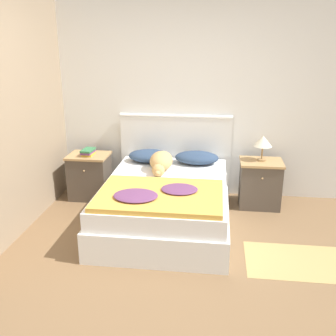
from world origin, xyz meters
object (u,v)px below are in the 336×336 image
(pillow_left, at_px, (150,156))
(pillow_right, at_px, (197,158))
(dog, at_px, (161,162))
(nightstand_right, at_px, (260,183))
(bed, at_px, (166,203))
(book_stack, at_px, (88,152))
(table_lamp, at_px, (263,142))
(nightstand_left, at_px, (90,176))

(pillow_left, height_order, pillow_right, same)
(dog, bearing_deg, nightstand_right, 12.13)
(bed, relative_size, book_stack, 7.85)
(pillow_left, bearing_deg, dog, -58.94)
(pillow_right, xyz_separation_m, table_lamp, (0.80, -0.03, 0.24))
(pillow_left, bearing_deg, nightstand_left, -175.93)
(nightstand_left, height_order, table_lamp, table_lamp)
(nightstand_left, relative_size, nightstand_right, 1.00)
(bed, distance_m, book_stack, 1.33)
(pillow_right, height_order, book_stack, book_stack)
(pillow_right, relative_size, dog, 0.88)
(nightstand_left, xyz_separation_m, book_stack, (0.01, -0.02, 0.34))
(dog, bearing_deg, nightstand_left, 165.29)
(bed, height_order, nightstand_left, nightstand_left)
(bed, height_order, nightstand_right, nightstand_right)
(bed, bearing_deg, book_stack, 149.74)
(dog, xyz_separation_m, book_stack, (-0.99, 0.24, 0.02))
(nightstand_left, height_order, nightstand_right, same)
(nightstand_left, distance_m, table_lamp, 2.27)
(nightstand_right, height_order, dog, dog)
(bed, bearing_deg, pillow_left, 112.78)
(pillow_right, bearing_deg, dog, -142.32)
(bed, relative_size, pillow_left, 3.45)
(bed, xyz_separation_m, pillow_left, (-0.30, 0.72, 0.34))
(nightstand_left, bearing_deg, pillow_right, 2.33)
(pillow_right, xyz_separation_m, dog, (-0.41, -0.32, 0.03))
(dog, relative_size, book_stack, 2.57)
(bed, xyz_separation_m, nightstand_right, (1.10, 0.66, 0.05))
(nightstand_right, height_order, book_stack, book_stack)
(pillow_left, relative_size, table_lamp, 1.76)
(dog, bearing_deg, book_stack, 166.35)
(bed, distance_m, pillow_right, 0.85)
(bed, xyz_separation_m, table_lamp, (1.10, 0.69, 0.58))
(dog, relative_size, table_lamp, 2.00)
(bed, bearing_deg, pillow_right, 67.22)
(nightstand_left, relative_size, table_lamp, 1.89)
(nightstand_right, xyz_separation_m, book_stack, (-2.20, -0.02, 0.34))
(pillow_right, bearing_deg, table_lamp, -2.35)
(nightstand_right, relative_size, dog, 0.95)
(bed, height_order, pillow_left, pillow_left)
(book_stack, distance_m, table_lamp, 2.21)
(nightstand_right, bearing_deg, pillow_left, 177.67)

